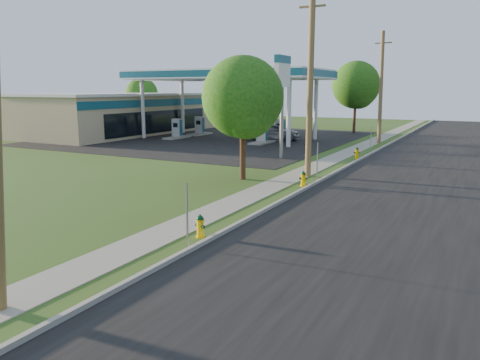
# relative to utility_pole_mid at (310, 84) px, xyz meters

# --- Properties ---
(ground_plane) EXTENTS (140.00, 140.00, 0.00)m
(ground_plane) POSITION_rel_utility_pole_mid_xyz_m (0.60, -17.00, -4.95)
(ground_plane) COLOR #344C16
(ground_plane) RESTS_ON ground
(road) EXTENTS (8.00, 120.00, 0.02)m
(road) POSITION_rel_utility_pole_mid_xyz_m (5.10, -7.00, -4.94)
(road) COLOR black
(road) RESTS_ON ground
(curb) EXTENTS (0.15, 120.00, 0.15)m
(curb) POSITION_rel_utility_pole_mid_xyz_m (1.10, -7.00, -4.88)
(curb) COLOR gray
(curb) RESTS_ON ground
(sidewalk) EXTENTS (1.50, 120.00, 0.03)m
(sidewalk) POSITION_rel_utility_pole_mid_xyz_m (-0.65, -7.00, -4.94)
(sidewalk) COLOR gray
(sidewalk) RESTS_ON ground
(forecourt) EXTENTS (26.00, 28.00, 0.02)m
(forecourt) POSITION_rel_utility_pole_mid_xyz_m (-15.40, 15.00, -4.94)
(forecourt) COLOR black
(forecourt) RESTS_ON ground
(utility_pole_mid) EXTENTS (1.40, 0.32, 9.80)m
(utility_pole_mid) POSITION_rel_utility_pole_mid_xyz_m (0.00, 0.00, 0.00)
(utility_pole_mid) COLOR brown
(utility_pole_mid) RESTS_ON ground
(utility_pole_far) EXTENTS (1.40, 0.32, 9.50)m
(utility_pole_far) POSITION_rel_utility_pole_mid_xyz_m (0.00, 18.00, -0.15)
(utility_pole_far) COLOR brown
(utility_pole_far) RESTS_ON ground
(sign_post_near) EXTENTS (0.05, 0.04, 2.00)m
(sign_post_near) POSITION_rel_utility_pole_mid_xyz_m (0.85, -12.80, -3.95)
(sign_post_near) COLOR gray
(sign_post_near) RESTS_ON ground
(sign_post_mid) EXTENTS (0.05, 0.04, 2.00)m
(sign_post_mid) POSITION_rel_utility_pole_mid_xyz_m (0.85, -1.00, -3.95)
(sign_post_mid) COLOR gray
(sign_post_mid) RESTS_ON ground
(sign_post_far) EXTENTS (0.05, 0.04, 2.00)m
(sign_post_far) POSITION_rel_utility_pole_mid_xyz_m (0.85, 11.20, -3.95)
(sign_post_far) COLOR gray
(sign_post_far) RESTS_ON ground
(gas_canopy) EXTENTS (18.18, 9.18, 6.40)m
(gas_canopy) POSITION_rel_utility_pole_mid_xyz_m (-13.40, 15.00, 0.94)
(gas_canopy) COLOR silver
(gas_canopy) RESTS_ON ground
(fuel_pump_nw) EXTENTS (1.20, 3.20, 1.90)m
(fuel_pump_nw) POSITION_rel_utility_pole_mid_xyz_m (-17.90, 13.00, -4.23)
(fuel_pump_nw) COLOR gray
(fuel_pump_nw) RESTS_ON ground
(fuel_pump_ne) EXTENTS (1.20, 3.20, 1.90)m
(fuel_pump_ne) POSITION_rel_utility_pole_mid_xyz_m (-8.90, 13.00, -4.23)
(fuel_pump_ne) COLOR gray
(fuel_pump_ne) RESTS_ON ground
(fuel_pump_sw) EXTENTS (1.20, 3.20, 1.90)m
(fuel_pump_sw) POSITION_rel_utility_pole_mid_xyz_m (-17.90, 17.00, -4.23)
(fuel_pump_sw) COLOR gray
(fuel_pump_sw) RESTS_ON ground
(fuel_pump_se) EXTENTS (1.20, 3.20, 1.90)m
(fuel_pump_se) POSITION_rel_utility_pole_mid_xyz_m (-8.90, 17.00, -4.23)
(fuel_pump_se) COLOR gray
(fuel_pump_se) RESTS_ON ground
(convenience_store) EXTENTS (10.40, 22.40, 4.25)m
(convenience_store) POSITION_rel_utility_pole_mid_xyz_m (-26.38, 15.00, -2.82)
(convenience_store) COLOR tan
(convenience_store) RESTS_ON ground
(price_pylon) EXTENTS (0.34, 2.04, 6.85)m
(price_pylon) POSITION_rel_utility_pole_mid_xyz_m (-3.90, 5.50, 0.48)
(price_pylon) COLOR gray
(price_pylon) RESTS_ON ground
(tree_verge) EXTENTS (4.20, 4.20, 6.36)m
(tree_verge) POSITION_rel_utility_pole_mid_xyz_m (-2.65, -2.46, -0.86)
(tree_verge) COLOR #3B2214
(tree_verge) RESTS_ON ground
(tree_lot) EXTENTS (5.04, 5.04, 7.63)m
(tree_lot) POSITION_rel_utility_pole_mid_xyz_m (-4.26, 26.56, -0.04)
(tree_lot) COLOR #3B2214
(tree_lot) RESTS_ON ground
(tree_back) EXTENTS (4.04, 4.04, 6.12)m
(tree_back) POSITION_rel_utility_pole_mid_xyz_m (-30.61, 23.44, -1.02)
(tree_back) COLOR #3B2214
(tree_back) RESTS_ON ground
(hydrant_near) EXTENTS (0.39, 0.35, 0.76)m
(hydrant_near) POSITION_rel_utility_pole_mid_xyz_m (0.62, -11.75, -4.58)
(hydrant_near) COLOR yellow
(hydrant_near) RESTS_ON ground
(hydrant_mid) EXTENTS (0.39, 0.35, 0.76)m
(hydrant_mid) POSITION_rel_utility_pole_mid_xyz_m (0.70, -2.60, -4.58)
(hydrant_mid) COLOR #F8B400
(hydrant_mid) RESTS_ON ground
(hydrant_far) EXTENTS (0.41, 0.37, 0.79)m
(hydrant_far) POSITION_rel_utility_pole_mid_xyz_m (0.66, 7.95, -4.57)
(hydrant_far) COLOR #FEB800
(hydrant_far) RESTS_ON ground
(car_silver) EXTENTS (5.09, 3.23, 1.61)m
(car_silver) POSITION_rel_utility_pole_mid_xyz_m (-9.10, 15.94, -4.15)
(car_silver) COLOR #9EA0A5
(car_silver) RESTS_ON ground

